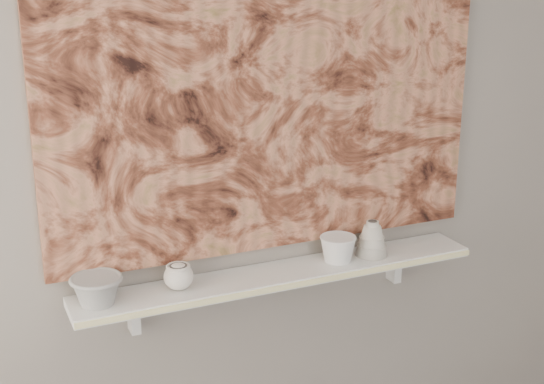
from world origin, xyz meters
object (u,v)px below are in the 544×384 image
painting (271,85)px  bell_vessel (372,238)px  cup_cream (179,277)px  bowl_grey (97,290)px  shelf (281,275)px  bowl_white (338,248)px

painting → bell_vessel: size_ratio=11.94×
cup_cream → bowl_grey: bearing=180.0°
shelf → painting: 0.63m
painting → bell_vessel: painting is taller
shelf → bowl_grey: size_ratio=8.77×
bowl_grey → bowl_white: 0.83m
shelf → bell_vessel: (0.35, 0.00, 0.08)m
bowl_grey → bell_vessel: size_ratio=1.27×
bowl_grey → bowl_white: size_ratio=1.27×
bell_vessel → cup_cream: bearing=180.0°
shelf → bowl_white: bowl_white is taller
bell_vessel → bowl_white: 0.14m
painting → bowl_grey: 0.84m
painting → bowl_white: painting is taller
bowl_grey → bowl_white: (0.83, 0.00, -0.00)m
bowl_grey → painting: bearing=7.5°
bell_vessel → bowl_white: (-0.13, 0.00, -0.02)m
painting → cup_cream: bearing=-167.2°
bowl_grey → bowl_white: bearing=0.0°
cup_cream → bowl_white: 0.57m
shelf → cup_cream: bearing=180.0°
cup_cream → painting: bearing=12.8°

